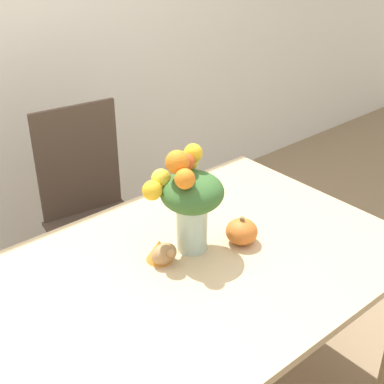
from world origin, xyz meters
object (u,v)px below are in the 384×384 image
(flower_vase, at_px, (189,197))
(pumpkin, at_px, (242,231))
(dining_chair_near_window, at_px, (93,213))
(turkey_figurine, at_px, (161,251))

(flower_vase, bearing_deg, pumpkin, -30.68)
(flower_vase, height_order, dining_chair_near_window, flower_vase)
(turkey_figurine, bearing_deg, pumpkin, -18.80)
(flower_vase, xyz_separation_m, turkey_figurine, (-0.12, 0.00, -0.17))
(turkey_figurine, relative_size, dining_chair_near_window, 0.13)
(flower_vase, bearing_deg, dining_chair_near_window, 87.09)
(flower_vase, relative_size, turkey_figurine, 3.02)
(turkey_figurine, bearing_deg, dining_chair_near_window, 77.92)
(flower_vase, distance_m, dining_chair_near_window, 0.86)
(dining_chair_near_window, bearing_deg, pumpkin, -73.22)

